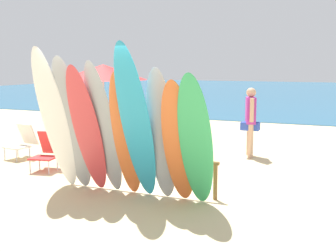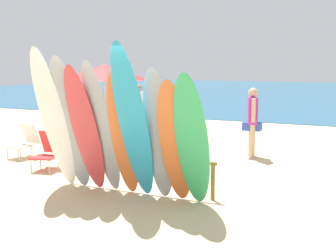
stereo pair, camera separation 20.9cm
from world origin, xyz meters
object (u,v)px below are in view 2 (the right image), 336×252
at_px(beach_chair_blue, 60,133).
at_px(surfboard_teal_5, 133,124).
at_px(surfboard_rack, 136,162).
at_px(surfboard_white_0, 54,120).
at_px(beachgoer_midbeach, 138,109).
at_px(surfboard_grey_6, 159,136).
at_px(beach_chair_striped, 25,140).
at_px(beachgoer_photographing, 252,117).
at_px(surfboard_grey_1, 71,125).
at_px(surfboard_orange_7, 175,143).
at_px(beach_chair_red, 49,149).
at_px(surfboard_orange_4, 123,135).
at_px(surfboard_grey_3, 102,129).
at_px(surfboard_green_8, 192,142).
at_px(beach_umbrella, 105,72).
at_px(surfboard_red_2, 85,130).

bearing_deg(beach_chair_blue, surfboard_teal_5, -39.34).
relative_size(surfboard_rack, surfboard_white_0, 1.14).
distance_m(surfboard_white_0, beachgoer_midbeach, 5.07).
relative_size(surfboard_grey_6, beach_chair_striped, 2.75).
height_order(beachgoer_photographing, beach_chair_striped, beachgoer_photographing).
height_order(surfboard_grey_1, surfboard_orange_7, surfboard_grey_1).
bearing_deg(surfboard_white_0, beach_chair_red, 136.22).
height_order(surfboard_orange_4, beachgoer_photographing, surfboard_orange_4).
xyz_separation_m(surfboard_grey_3, beachgoer_midbeach, (-1.93, 4.89, -0.20)).
distance_m(surfboard_orange_4, surfboard_green_8, 1.25).
bearing_deg(surfboard_grey_3, beach_chair_red, 155.27).
bearing_deg(surfboard_grey_6, beach_chair_striped, 153.75).
relative_size(surfboard_rack, beach_chair_red, 3.67).
distance_m(surfboard_rack, beach_umbrella, 3.71).
height_order(surfboard_rack, beach_umbrella, beach_umbrella).
distance_m(surfboard_rack, surfboard_grey_1, 1.31).
bearing_deg(surfboard_grey_6, surfboard_red_2, -179.45).
bearing_deg(surfboard_orange_4, beachgoer_midbeach, 110.49).
distance_m(surfboard_grey_6, beach_chair_striped, 4.82).
bearing_deg(beachgoer_photographing, surfboard_rack, -36.87).
xyz_separation_m(surfboard_red_2, beach_chair_striped, (-3.09, 1.89, -0.69)).
bearing_deg(surfboard_grey_6, surfboard_white_0, 179.80).
bearing_deg(surfboard_white_0, surfboard_rack, 27.89).
bearing_deg(surfboard_red_2, surfboard_grey_1, 178.28).
height_order(beach_chair_red, beach_umbrella, beach_umbrella).
xyz_separation_m(surfboard_grey_1, beach_chair_striped, (-2.79, 1.87, -0.76)).
distance_m(surfboard_teal_5, beach_chair_red, 3.15).
distance_m(surfboard_grey_3, beachgoer_midbeach, 5.26).
distance_m(surfboard_teal_5, beachgoer_photographing, 4.36).
distance_m(surfboard_grey_6, beachgoer_photographing, 4.11).
distance_m(surfboard_orange_4, surfboard_teal_5, 0.37).
bearing_deg(beach_umbrella, beachgoer_midbeach, 91.65).
bearing_deg(beach_chair_red, surfboard_orange_4, -34.02).
bearing_deg(beach_chair_striped, surfboard_orange_4, -16.80).
distance_m(surfboard_orange_4, beach_umbrella, 3.94).
xyz_separation_m(surfboard_grey_1, beach_chair_blue, (-2.68, 3.07, -0.77)).
bearing_deg(surfboard_white_0, surfboard_grey_3, 7.12).
distance_m(surfboard_green_8, beach_chair_striped, 5.43).
height_order(surfboard_rack, surfboard_orange_7, surfboard_orange_7).
bearing_deg(surfboard_grey_1, surfboard_orange_7, -2.21).
height_order(surfboard_white_0, surfboard_red_2, surfboard_white_0).
bearing_deg(beach_chair_red, surfboard_grey_3, -38.43).
height_order(beachgoer_photographing, beach_umbrella, beach_umbrella).
bearing_deg(surfboard_red_2, beach_chair_red, 147.55).
distance_m(surfboard_teal_5, surfboard_green_8, 1.01).
bearing_deg(beach_umbrella, beach_chair_blue, -178.01).
bearing_deg(surfboard_grey_6, surfboard_green_8, -16.27).
xyz_separation_m(surfboard_red_2, surfboard_green_8, (1.95, -0.01, -0.06)).
xyz_separation_m(surfboard_red_2, surfboard_orange_4, (0.70, 0.07, -0.05)).
height_order(surfboard_grey_1, surfboard_grey_6, surfboard_grey_1).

